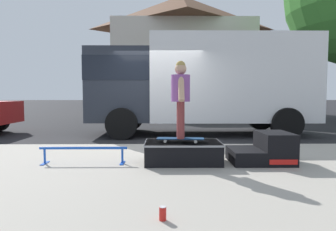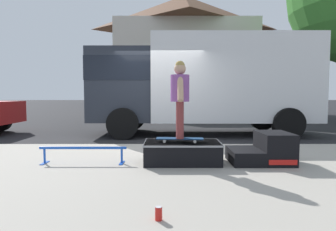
{
  "view_description": "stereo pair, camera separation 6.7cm",
  "coord_description": "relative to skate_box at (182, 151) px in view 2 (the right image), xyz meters",
  "views": [
    {
      "loc": [
        0.18,
        -7.36,
        1.25
      ],
      "look_at": [
        0.25,
        -1.5,
        0.85
      ],
      "focal_mm": 31.9,
      "sensor_mm": 36.0,
      "label": 1
    },
    {
      "loc": [
        0.25,
        -7.36,
        1.25
      ],
      "look_at": [
        0.25,
        -1.5,
        0.85
      ],
      "focal_mm": 31.9,
      "sensor_mm": 36.0,
      "label": 2
    }
  ],
  "objects": [
    {
      "name": "ground_plane",
      "position": [
        -0.49,
        2.41,
        -0.31
      ],
      "size": [
        140.0,
        140.0,
        0.0
      ],
      "primitive_type": "plane",
      "color": "black"
    },
    {
      "name": "skateboard",
      "position": [
        -0.04,
        -0.03,
        0.22
      ],
      "size": [
        0.79,
        0.26,
        0.07
      ],
      "color": "navy",
      "rests_on": "skate_box"
    },
    {
      "name": "sidewalk_slab",
      "position": [
        -0.49,
        -0.59,
        -0.25
      ],
      "size": [
        50.0,
        5.0,
        0.12
      ],
      "primitive_type": "cube",
      "color": "#A8A093",
      "rests_on": "ground"
    },
    {
      "name": "kicker_ramp",
      "position": [
        1.39,
        -0.0,
        0.02
      ],
      "size": [
        1.0,
        0.78,
        0.51
      ],
      "color": "black",
      "rests_on": "sidewalk_slab"
    },
    {
      "name": "grind_rail",
      "position": [
        -1.65,
        -0.05,
        0.02
      ],
      "size": [
        1.45,
        0.28,
        0.28
      ],
      "color": "blue",
      "rests_on": "sidewalk_slab"
    },
    {
      "name": "skater_kid",
      "position": [
        -0.04,
        -0.03,
        0.98
      ],
      "size": [
        0.31,
        0.66,
        1.28
      ],
      "color": "brown",
      "rests_on": "skateboard"
    },
    {
      "name": "house_behind",
      "position": [
        0.92,
        16.9,
        3.93
      ],
      "size": [
        9.54,
        8.23,
        8.4
      ],
      "color": "beige",
      "rests_on": "ground"
    },
    {
      "name": "skate_box",
      "position": [
        0.0,
        0.0,
        0.0
      ],
      "size": [
        1.27,
        0.78,
        0.35
      ],
      "color": "black",
      "rests_on": "sidewalk_slab"
    },
    {
      "name": "box_truck",
      "position": [
        0.8,
        4.61,
        1.39
      ],
      "size": [
        6.91,
        2.63,
        3.05
      ],
      "color": "white",
      "rests_on": "ground"
    },
    {
      "name": "soda_can",
      "position": [
        -0.32,
        -2.32,
        -0.13
      ],
      "size": [
        0.07,
        0.07,
        0.13
      ],
      "color": "red",
      "rests_on": "sidewalk_slab"
    }
  ]
}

